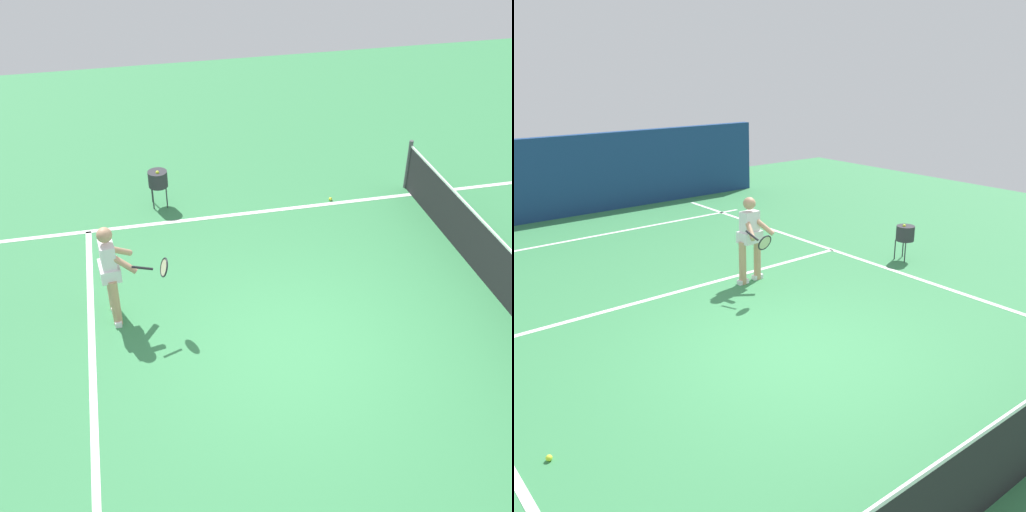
# 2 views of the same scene
# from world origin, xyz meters

# --- Properties ---
(ground_plane) EXTENTS (24.57, 24.57, 0.00)m
(ground_plane) POSITION_xyz_m (0.00, 0.00, 0.00)
(ground_plane) COLOR #38844C
(service_line_marking) EXTENTS (7.32, 0.10, 0.01)m
(service_line_marking) POSITION_xyz_m (0.00, -2.81, 0.00)
(service_line_marking) COLOR white
(service_line_marking) RESTS_ON ground
(sideline_left_marking) EXTENTS (0.10, 16.90, 0.01)m
(sideline_left_marking) POSITION_xyz_m (-3.66, 0.00, 0.00)
(sideline_left_marking) COLOR white
(sideline_left_marking) RESTS_ON ground
(tennis_player) EXTENTS (0.74, 0.99, 1.55)m
(tennis_player) POSITION_xyz_m (-1.20, -2.41, 0.85)
(tennis_player) COLOR tan
(tennis_player) RESTS_ON ground
(tennis_ball_far) EXTENTS (0.07, 0.07, 0.07)m
(tennis_ball_far) POSITION_xyz_m (-3.78, 1.72, 0.03)
(tennis_ball_far) COLOR #D1E533
(tennis_ball_far) RESTS_ON ground
(ball_hopper) EXTENTS (0.36, 0.36, 0.74)m
(ball_hopper) POSITION_xyz_m (-4.33, -1.47, 0.55)
(ball_hopper) COLOR #333338
(ball_hopper) RESTS_ON ground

